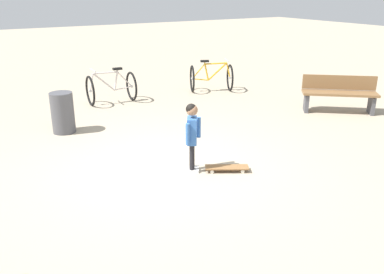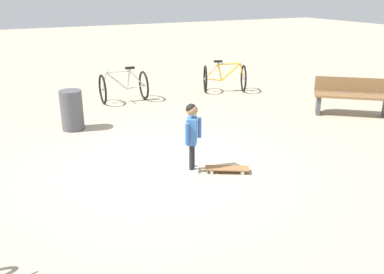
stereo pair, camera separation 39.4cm
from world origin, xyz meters
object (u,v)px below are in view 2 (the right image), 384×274
(child_person, at_px, (192,130))
(bicycle_near, at_px, (224,78))
(bicycle_mid, at_px, (124,86))
(trash_bin, at_px, (72,110))
(skateboard, at_px, (227,169))
(street_bench, at_px, (353,96))

(child_person, bearing_deg, bicycle_near, -36.54)
(bicycle_mid, relative_size, trash_bin, 1.41)
(bicycle_mid, bearing_deg, child_person, 175.45)
(skateboard, bearing_deg, trash_bin, 28.22)
(bicycle_near, bearing_deg, skateboard, 149.39)
(skateboard, relative_size, bicycle_mid, 0.60)
(skateboard, distance_m, trash_bin, 3.51)
(bicycle_near, distance_m, bicycle_mid, 2.72)
(child_person, height_order, street_bench, child_person)
(bicycle_near, distance_m, street_bench, 3.37)
(child_person, xyz_separation_m, trash_bin, (2.80, 1.20, -0.27))
(child_person, distance_m, skateboard, 0.80)
(bicycle_mid, bearing_deg, bicycle_near, -95.04)
(child_person, bearing_deg, bicycle_mid, -4.55)
(street_bench, bearing_deg, skateboard, 108.42)
(skateboard, bearing_deg, bicycle_near, -30.61)
(trash_bin, bearing_deg, skateboard, -151.78)
(bicycle_near, distance_m, trash_bin, 4.46)
(child_person, bearing_deg, skateboard, -122.01)
(skateboard, bearing_deg, bicycle_mid, 1.27)
(bicycle_near, relative_size, bicycle_mid, 1.15)
(child_person, xyz_separation_m, bicycle_mid, (4.36, -0.35, -0.28))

